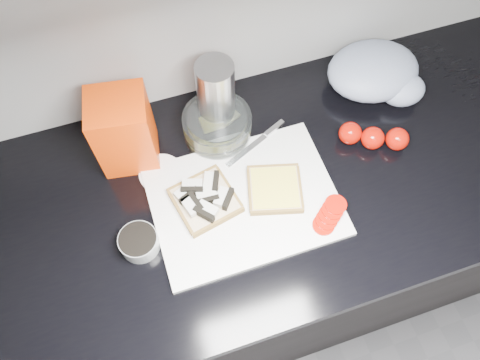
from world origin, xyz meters
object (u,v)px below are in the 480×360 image
cutting_board (244,201)px  steel_canister (216,98)px  glass_bowl (217,126)px  bread_bag (124,131)px

cutting_board → steel_canister: steel_canister is taller
cutting_board → steel_canister: size_ratio=1.99×
steel_canister → glass_bowl: bearing=-108.7°
cutting_board → glass_bowl: (-0.00, 0.19, 0.03)m
glass_bowl → steel_canister: bearing=71.3°
bread_bag → steel_canister: 0.22m
cutting_board → steel_canister: (0.01, 0.22, 0.09)m
cutting_board → bread_bag: (-0.21, 0.20, 0.09)m
steel_canister → bread_bag: bearing=-174.7°
glass_bowl → bread_bag: (-0.20, 0.01, 0.06)m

